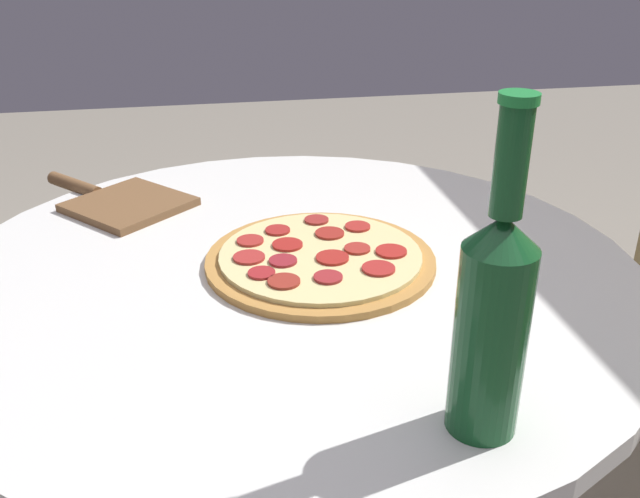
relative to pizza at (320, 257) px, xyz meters
name	(u,v)px	position (x,y,z in m)	size (l,w,h in m)	color
table	(293,374)	(0.00, -0.04, -0.18)	(0.91, 0.91, 0.78)	silver
pizza	(320,257)	(0.00, 0.00, 0.00)	(0.30, 0.30, 0.02)	#B77F3D
beer_bottle	(493,316)	(0.34, 0.08, 0.11)	(0.06, 0.06, 0.30)	#144C23
pizza_paddle	(119,201)	(-0.26, -0.27, 0.00)	(0.27, 0.25, 0.02)	brown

